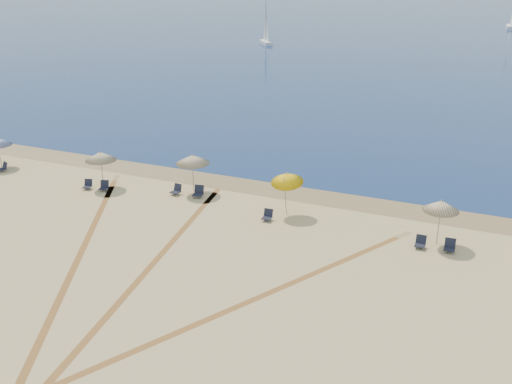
# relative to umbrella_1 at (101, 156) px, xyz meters

# --- Properties ---
(ocean) EXTENTS (500.00, 500.00, 0.00)m
(ocean) POSITION_rel_umbrella_1_xyz_m (10.93, 204.99, -2.08)
(ocean) COLOR #0C2151
(ocean) RESTS_ON ground
(wet_sand) EXTENTS (500.00, 500.00, 0.00)m
(wet_sand) POSITION_rel_umbrella_1_xyz_m (10.93, 3.99, -2.08)
(wet_sand) COLOR olive
(wet_sand) RESTS_ON ground
(umbrella_1) EXTENTS (2.03, 2.03, 2.43)m
(umbrella_1) POSITION_rel_umbrella_1_xyz_m (0.00, 0.00, 0.00)
(umbrella_1) COLOR gray
(umbrella_1) RESTS_ON ground
(umbrella_2) EXTENTS (2.15, 2.17, 2.51)m
(umbrella_2) POSITION_rel_umbrella_1_xyz_m (5.90, 1.55, 0.08)
(umbrella_2) COLOR gray
(umbrella_2) RESTS_ON ground
(umbrella_3) EXTENTS (1.89, 1.97, 2.70)m
(umbrella_3) POSITION_rel_umbrella_1_xyz_m (12.63, 0.54, 0.14)
(umbrella_3) COLOR gray
(umbrella_3) RESTS_ON ground
(umbrella_4) EXTENTS (1.87, 1.87, 2.49)m
(umbrella_4) POSITION_rel_umbrella_1_xyz_m (21.27, 0.01, 0.06)
(umbrella_4) COLOR gray
(umbrella_4) RESTS_ON ground
(chair_1) EXTENTS (0.72, 0.77, 0.64)m
(chair_1) POSITION_rel_umbrella_1_xyz_m (-8.32, -0.30, -1.80)
(chair_1) COLOR black
(chair_1) RESTS_ON ground
(chair_2) EXTENTS (0.65, 0.71, 0.61)m
(chair_2) POSITION_rel_umbrella_1_xyz_m (-0.67, -0.73, -1.81)
(chair_2) COLOR black
(chair_2) RESTS_ON ground
(chair_3) EXTENTS (0.71, 0.77, 0.65)m
(chair_3) POSITION_rel_umbrella_1_xyz_m (0.50, -0.57, -1.80)
(chair_3) COLOR black
(chair_3) RESTS_ON ground
(chair_4) EXTENTS (0.62, 0.70, 0.65)m
(chair_4) POSITION_rel_umbrella_1_xyz_m (5.14, 0.69, -1.80)
(chair_4) COLOR black
(chair_4) RESTS_ON ground
(chair_5) EXTENTS (0.71, 0.79, 0.72)m
(chair_5) POSITION_rel_umbrella_1_xyz_m (6.62, 0.87, -1.77)
(chair_5) COLOR black
(chair_5) RESTS_ON ground
(chair_6) EXTENTS (0.55, 0.64, 0.63)m
(chair_6) POSITION_rel_umbrella_1_xyz_m (11.96, -0.72, -1.81)
(chair_6) COLOR black
(chair_6) RESTS_ON ground
(chair_7) EXTENTS (0.53, 0.62, 0.64)m
(chair_7) POSITION_rel_umbrella_1_xyz_m (20.55, -0.81, -1.80)
(chair_7) COLOR black
(chair_7) RESTS_ON ground
(chair_8) EXTENTS (0.56, 0.66, 0.66)m
(chair_8) POSITION_rel_umbrella_1_xyz_m (21.99, -0.67, -1.79)
(chair_8) COLOR black
(chair_8) RESTS_ON ground
(sailboat_0) EXTENTS (2.07, 6.37, 9.33)m
(sailboat_0) POSITION_rel_umbrella_1_xyz_m (22.34, 112.87, 0.74)
(sailboat_0) COLOR white
(sailboat_0) RESTS_ON ocean
(sailboat_2) EXTENTS (3.89, 4.65, 7.24)m
(sailboat_2) POSITION_rel_umbrella_1_xyz_m (-16.67, 68.92, 0.11)
(sailboat_2) COLOR white
(sailboat_2) RESTS_ON ocean
(tire_tracks) EXTENTS (45.10, 39.83, 0.00)m
(tire_tracks) POSITION_rel_umbrella_1_xyz_m (9.36, -10.90, -2.08)
(tire_tracks) COLOR tan
(tire_tracks) RESTS_ON ground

